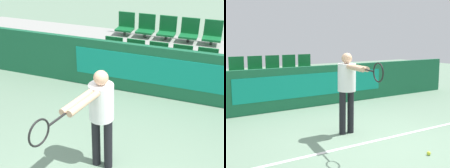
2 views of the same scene
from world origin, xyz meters
TOP-DOWN VIEW (x-y plane):
  - ground_plane at (0.00, 0.00)m, footprint 30.00×30.00m
  - court_baseline at (0.00, 0.14)m, footprint 5.39×0.08m
  - barrier_wall at (0.02, 3.33)m, footprint 11.26×0.14m
  - bleacher_tier_front at (0.00, 3.90)m, footprint 10.86×0.97m
  - bleacher_tier_middle at (0.00, 4.86)m, footprint 10.86×0.97m
  - stadium_chair_0 at (-1.11, 4.02)m, footprint 0.44×0.37m
  - stadium_chair_1 at (-0.55, 4.02)m, footprint 0.44×0.37m
  - stadium_chair_2 at (0.00, 4.02)m, footprint 0.44×0.37m
  - stadium_chair_3 at (0.55, 4.02)m, footprint 0.44×0.37m
  - stadium_chair_4 at (1.11, 4.02)m, footprint 0.44×0.37m
  - stadium_chair_5 at (-1.11, 4.98)m, footprint 0.44×0.37m
  - stadium_chair_6 at (-0.55, 4.98)m, footprint 0.44×0.37m
  - stadium_chair_7 at (0.00, 4.98)m, footprint 0.44×0.37m
  - stadium_chair_8 at (0.55, 4.98)m, footprint 0.44×0.37m
  - stadium_chair_9 at (1.11, 4.98)m, footprint 0.44×0.37m
  - tennis_player at (-0.10, 0.75)m, footprint 0.43×1.55m
  - tennis_ball at (0.40, -0.89)m, footprint 0.07×0.07m

SIDE VIEW (x-z plane):
  - ground_plane at x=0.00m, z-range 0.00..0.00m
  - court_baseline at x=0.00m, z-range 0.00..0.01m
  - tennis_ball at x=0.40m, z-range 0.00..0.07m
  - bleacher_tier_front at x=0.00m, z-range 0.00..0.38m
  - bleacher_tier_middle at x=0.00m, z-range 0.00..0.77m
  - barrier_wall at x=0.02m, z-range 0.00..1.13m
  - stadium_chair_0 at x=-1.11m, z-range 0.35..0.93m
  - stadium_chair_1 at x=-0.55m, z-range 0.35..0.93m
  - stadium_chair_2 at x=0.00m, z-range 0.35..0.93m
  - stadium_chair_3 at x=0.55m, z-range 0.35..0.93m
  - stadium_chair_4 at x=1.11m, z-range 0.35..0.93m
  - tennis_player at x=-0.10m, z-range 0.21..1.83m
  - stadium_chair_5 at x=-1.11m, z-range 0.73..1.31m
  - stadium_chair_6 at x=-0.55m, z-range 0.73..1.31m
  - stadium_chair_7 at x=0.00m, z-range 0.73..1.31m
  - stadium_chair_8 at x=0.55m, z-range 0.73..1.31m
  - stadium_chair_9 at x=1.11m, z-range 0.73..1.31m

